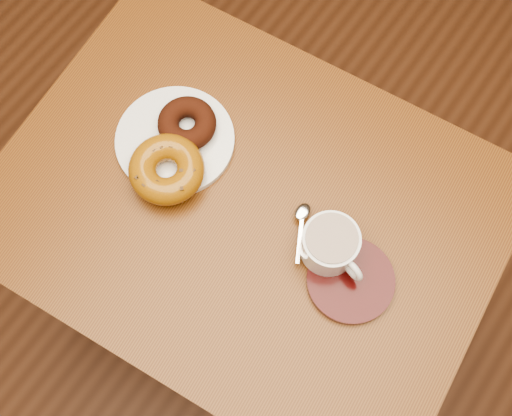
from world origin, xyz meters
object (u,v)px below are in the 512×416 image
Objects in this scene: donut_plate at (175,140)px; coffee_cup at (331,245)px; saucer at (350,280)px; cafe_table at (247,228)px.

donut_plate is 1.73× the size of coffee_cup.
donut_plate is 0.37m from saucer.
saucer is at bearing -5.01° from donut_plate.
cafe_table is 0.23m from coffee_cup.
coffee_cup reaches higher than donut_plate.
cafe_table is at bearing 177.59° from saucer.
saucer is at bearing -7.74° from cafe_table.
donut_plate is at bearing 166.42° from cafe_table.
coffee_cup is at bearing -2.48° from donut_plate.
saucer reaches higher than cafe_table.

